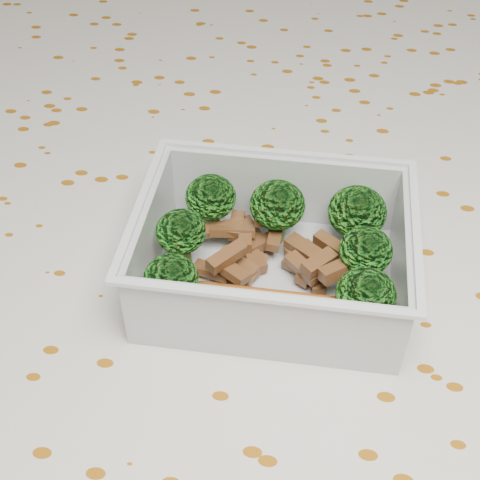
# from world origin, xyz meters

# --- Properties ---
(dining_table) EXTENTS (1.40, 0.90, 0.75)m
(dining_table) POSITION_xyz_m (0.00, 0.00, 0.67)
(dining_table) COLOR brown
(dining_table) RESTS_ON ground
(tablecloth) EXTENTS (1.46, 0.96, 0.19)m
(tablecloth) POSITION_xyz_m (0.00, 0.00, 0.72)
(tablecloth) COLOR silver
(tablecloth) RESTS_ON dining_table
(lunch_container) EXTENTS (0.16, 0.13, 0.06)m
(lunch_container) POSITION_xyz_m (0.01, -0.01, 0.78)
(lunch_container) COLOR silver
(lunch_container) RESTS_ON tablecloth
(broccoli_florets) EXTENTS (0.14, 0.10, 0.04)m
(broccoli_florets) POSITION_xyz_m (0.02, 0.00, 0.79)
(broccoli_florets) COLOR #608C3F
(broccoli_florets) RESTS_ON lunch_container
(meat_pile) EXTENTS (0.10, 0.07, 0.03)m
(meat_pile) POSITION_xyz_m (0.01, 0.00, 0.77)
(meat_pile) COLOR brown
(meat_pile) RESTS_ON lunch_container
(sausage) EXTENTS (0.14, 0.02, 0.02)m
(sausage) POSITION_xyz_m (0.01, -0.04, 0.77)
(sausage) COLOR #BC5A17
(sausage) RESTS_ON lunch_container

